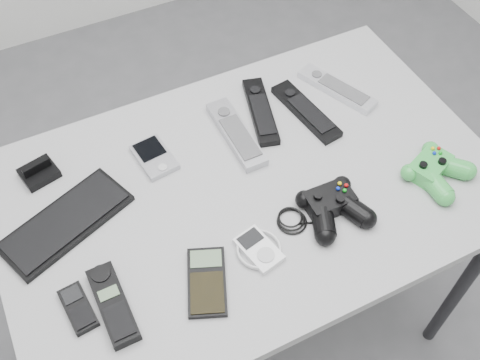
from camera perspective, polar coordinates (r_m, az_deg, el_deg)
name	(u,v)px	position (r m, az deg, el deg)	size (l,w,h in m)	color
floor	(249,318)	(1.93, 0.93, -13.84)	(3.50, 3.50, 0.00)	#5E5F63
desk	(249,201)	(1.32, 0.88, -2.15)	(1.13, 0.72, 0.75)	#A0A0A3
pda_keyboard	(66,222)	(1.26, -17.26, -4.06)	(0.28, 0.12, 0.02)	black
dock_bracket	(38,170)	(1.35, -19.86, 0.96)	(0.08, 0.07, 0.04)	black
pda	(154,157)	(1.32, -8.71, 2.34)	(0.07, 0.12, 0.02)	#A4A4AB
remote_silver_a	(236,133)	(1.35, -0.41, 4.78)	(0.06, 0.23, 0.03)	#A4A4AB
remote_black_a	(261,111)	(1.41, 2.10, 7.06)	(0.05, 0.22, 0.02)	black
remote_black_b	(306,111)	(1.42, 6.71, 7.00)	(0.05, 0.22, 0.02)	black
remote_silver_b	(337,88)	(1.49, 9.81, 9.18)	(0.05, 0.22, 0.02)	silver
mobile_phone	(78,308)	(1.15, -16.13, -12.38)	(0.05, 0.10, 0.02)	black
cordless_handset	(113,304)	(1.13, -12.79, -12.19)	(0.05, 0.17, 0.03)	black
calculator	(207,281)	(1.14, -3.39, -10.26)	(0.08, 0.15, 0.02)	black
mp3_player	(259,249)	(1.17, 1.92, -7.03)	(0.09, 0.10, 0.02)	white
controller_black	(333,205)	(1.22, 9.43, -2.53)	(0.25, 0.15, 0.05)	black
controller_green	(436,169)	(1.34, 19.25, 1.07)	(0.14, 0.15, 0.05)	#2A9127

